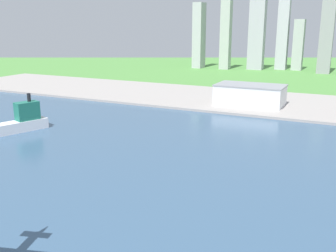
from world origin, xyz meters
TOP-DOWN VIEW (x-y plane):
  - ground_plane at (0.00, 300.00)m, footprint 2400.00×2400.00m
  - water_bay at (0.00, 240.00)m, footprint 840.00×360.00m
  - industrial_pier at (0.00, 490.00)m, footprint 840.00×140.00m
  - ferry_boat at (-151.84, 293.09)m, footprint 27.23×49.92m
  - warehouse_main at (-13.00, 465.85)m, footprint 68.36×39.50m
  - distant_skyline at (-10.69, 811.49)m, footprint 366.33×66.30m

SIDE VIEW (x-z plane):
  - ground_plane at x=0.00m, z-range 0.00..0.00m
  - water_bay at x=0.00m, z-range 0.00..0.15m
  - industrial_pier at x=0.00m, z-range 0.00..2.50m
  - ferry_boat at x=-151.84m, z-range -6.30..22.93m
  - warehouse_main at x=-13.00m, z-range 2.52..23.02m
  - distant_skyline at x=-10.69m, z-range -13.18..145.28m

